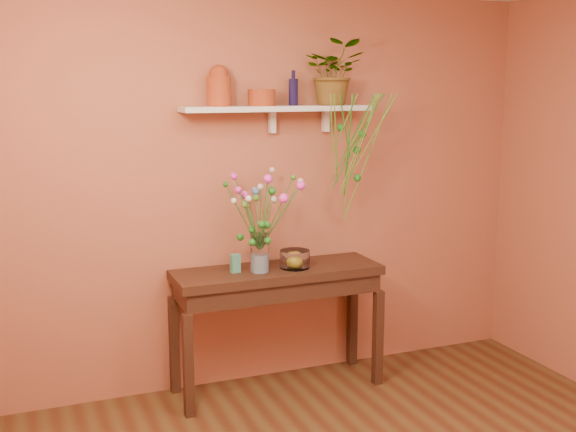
{
  "coord_description": "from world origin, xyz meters",
  "views": [
    {
      "loc": [
        -1.66,
        -2.6,
        2.07
      ],
      "look_at": [
        0.0,
        1.55,
        1.25
      ],
      "focal_mm": 44.43,
      "sensor_mm": 36.0,
      "label": 1
    }
  ],
  "objects": [
    {
      "name": "room",
      "position": [
        0.0,
        0.0,
        1.35
      ],
      "size": [
        4.04,
        4.04,
        2.7
      ],
      "color": "#50381C",
      "rests_on": "ground"
    },
    {
      "name": "sideboard",
      "position": [
        0.0,
        1.75,
        0.73
      ],
      "size": [
        1.41,
        0.45,
        0.86
      ],
      "color": "#3D1F14",
      "rests_on": "ground"
    },
    {
      "name": "wall_shelf",
      "position": [
        0.06,
        1.87,
        1.92
      ],
      "size": [
        1.3,
        0.24,
        0.19
      ],
      "color": "white",
      "rests_on": "room"
    },
    {
      "name": "terracotta_jug",
      "position": [
        -0.35,
        1.88,
        2.06
      ],
      "size": [
        0.16,
        0.16,
        0.27
      ],
      "color": "#A73B1C",
      "rests_on": "wall_shelf"
    },
    {
      "name": "terracotta_pot",
      "position": [
        -0.06,
        1.86,
        1.99
      ],
      "size": [
        0.23,
        0.23,
        0.11
      ],
      "primitive_type": "cylinder",
      "rotation": [
        0.0,
        0.0,
        -0.31
      ],
      "color": "#A73B1C",
      "rests_on": "wall_shelf"
    },
    {
      "name": "blue_bottle",
      "position": [
        0.18,
        1.89,
        2.03
      ],
      "size": [
        0.07,
        0.07,
        0.23
      ],
      "color": "#141037",
      "rests_on": "wall_shelf"
    },
    {
      "name": "spider_plant",
      "position": [
        0.47,
        1.88,
        2.16
      ],
      "size": [
        0.5,
        0.47,
        0.44
      ],
      "primitive_type": "imported",
      "rotation": [
        0.0,
        0.0,
        -0.41
      ],
      "color": "#21731D",
      "rests_on": "wall_shelf"
    },
    {
      "name": "plant_fronds",
      "position": [
        0.55,
        1.72,
        1.68
      ],
      "size": [
        0.5,
        0.33,
        0.89
      ],
      "color": "#21731D",
      "rests_on": "wall_shelf"
    },
    {
      "name": "glass_vase",
      "position": [
        -0.14,
        1.7,
        0.97
      ],
      "size": [
        0.12,
        0.12,
        0.26
      ],
      "color": "white",
      "rests_on": "sideboard"
    },
    {
      "name": "bouquet",
      "position": [
        -0.12,
        1.69,
        1.32
      ],
      "size": [
        0.51,
        0.43,
        0.52
      ],
      "color": "#386B28",
      "rests_on": "glass_vase"
    },
    {
      "name": "glass_bowl",
      "position": [
        0.12,
        1.72,
        0.91
      ],
      "size": [
        0.2,
        0.2,
        0.12
      ],
      "color": "white",
      "rests_on": "sideboard"
    },
    {
      "name": "lemon",
      "position": [
        0.11,
        1.7,
        0.9
      ],
      "size": [
        0.08,
        0.08,
        0.08
      ],
      "primitive_type": "sphere",
      "color": "#FFEF3C",
      "rests_on": "glass_bowl"
    },
    {
      "name": "carton",
      "position": [
        -0.29,
        1.75,
        0.92
      ],
      "size": [
        0.07,
        0.05,
        0.12
      ],
      "primitive_type": "cube",
      "rotation": [
        0.0,
        0.0,
        0.14
      ],
      "color": "#336C84",
      "rests_on": "sideboard"
    }
  ]
}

